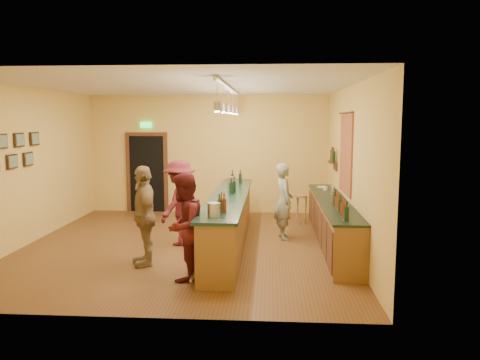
# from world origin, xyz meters

# --- Properties ---
(floor) EXTENTS (7.00, 7.00, 0.00)m
(floor) POSITION_xyz_m (0.00, 0.00, 0.00)
(floor) COLOR brown
(floor) RESTS_ON ground
(ceiling) EXTENTS (6.50, 7.00, 0.02)m
(ceiling) POSITION_xyz_m (0.00, 0.00, 3.20)
(ceiling) COLOR silver
(ceiling) RESTS_ON wall_back
(wall_back) EXTENTS (6.50, 0.02, 3.20)m
(wall_back) POSITION_xyz_m (0.00, 3.50, 1.60)
(wall_back) COLOR #E0BF54
(wall_back) RESTS_ON floor
(wall_front) EXTENTS (6.50, 0.02, 3.20)m
(wall_front) POSITION_xyz_m (0.00, -3.50, 1.60)
(wall_front) COLOR #E0BF54
(wall_front) RESTS_ON floor
(wall_left) EXTENTS (0.02, 7.00, 3.20)m
(wall_left) POSITION_xyz_m (-3.25, 0.00, 1.60)
(wall_left) COLOR #E0BF54
(wall_left) RESTS_ON floor
(wall_right) EXTENTS (0.02, 7.00, 3.20)m
(wall_right) POSITION_xyz_m (3.25, 0.00, 1.60)
(wall_right) COLOR #E0BF54
(wall_right) RESTS_ON floor
(doorway) EXTENTS (1.15, 0.09, 2.48)m
(doorway) POSITION_xyz_m (-1.70, 3.47, 1.13)
(doorway) COLOR black
(doorway) RESTS_ON wall_back
(tapestry) EXTENTS (0.03, 1.40, 1.60)m
(tapestry) POSITION_xyz_m (3.23, 0.40, 1.85)
(tapestry) COLOR maroon
(tapestry) RESTS_ON wall_right
(bottle_shelf) EXTENTS (0.17, 0.55, 0.54)m
(bottle_shelf) POSITION_xyz_m (3.17, 1.90, 1.67)
(bottle_shelf) COLOR #4D2617
(bottle_shelf) RESTS_ON wall_right
(picture_grid) EXTENTS (0.06, 2.20, 0.70)m
(picture_grid) POSITION_xyz_m (-3.21, -0.75, 1.95)
(picture_grid) COLOR #382111
(picture_grid) RESTS_ON wall_left
(back_counter) EXTENTS (0.60, 4.55, 1.27)m
(back_counter) POSITION_xyz_m (2.97, 0.18, 0.49)
(back_counter) COLOR brown
(back_counter) RESTS_ON floor
(tasting_bar) EXTENTS (0.74, 5.10, 1.38)m
(tasting_bar) POSITION_xyz_m (0.89, -0.00, 0.61)
(tasting_bar) COLOR brown
(tasting_bar) RESTS_ON floor
(pendant_track) EXTENTS (0.11, 4.60, 0.50)m
(pendant_track) POSITION_xyz_m (0.89, -0.00, 2.98)
(pendant_track) COLOR silver
(pendant_track) RESTS_ON ceiling
(bartender) EXTENTS (0.51, 0.66, 1.63)m
(bartender) POSITION_xyz_m (2.00, 0.71, 0.81)
(bartender) COLOR gray
(bartender) RESTS_ON floor
(customer_a) EXTENTS (0.84, 0.97, 1.72)m
(customer_a) POSITION_xyz_m (0.34, -1.99, 0.86)
(customer_a) COLOR #59191E
(customer_a) RESTS_ON floor
(customer_b) EXTENTS (0.80, 1.12, 1.76)m
(customer_b) POSITION_xyz_m (-0.49, -1.28, 0.88)
(customer_b) COLOR #997A51
(customer_b) RESTS_ON floor
(customer_c) EXTENTS (1.01, 1.28, 1.74)m
(customer_c) POSITION_xyz_m (-0.13, 0.09, 0.87)
(customer_c) COLOR #59191E
(customer_c) RESTS_ON floor
(bar_stool) EXTENTS (0.34, 0.34, 0.71)m
(bar_stool) POSITION_xyz_m (2.44, 2.20, 0.56)
(bar_stool) COLOR olive
(bar_stool) RESTS_ON floor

